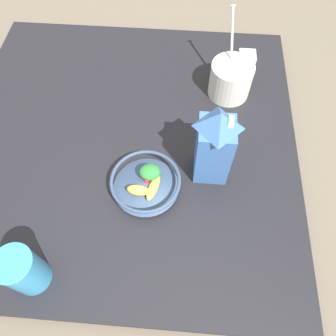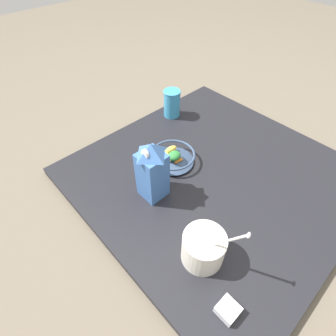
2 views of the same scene
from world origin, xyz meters
TOP-DOWN VIEW (x-y plane):
  - ground_plane at (0.00, 0.00)m, footprint 6.00×6.00m
  - countertop at (0.00, 0.00)m, footprint 1.06×1.06m
  - fruit_bowl at (-0.17, -0.08)m, footprint 0.20×0.20m
  - milk_carton at (-0.10, -0.26)m, footprint 0.09×0.09m
  - yogurt_tub at (0.21, -0.32)m, footprint 0.18×0.14m
  - drinking_cup at (-0.44, 0.16)m, footprint 0.09×0.09m
  - spice_jar at (0.38, -0.39)m, footprint 0.06×0.06m

SIDE VIEW (x-z plane):
  - ground_plane at x=0.00m, z-range 0.00..0.00m
  - countertop at x=0.00m, z-range 0.00..0.03m
  - spice_jar at x=0.38m, z-range 0.03..0.06m
  - fruit_bowl at x=-0.17m, z-range 0.03..0.11m
  - yogurt_tub at x=0.21m, z-range -0.03..0.23m
  - drinking_cup at x=-0.44m, z-range 0.04..0.18m
  - milk_carton at x=-0.10m, z-range 0.04..0.29m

